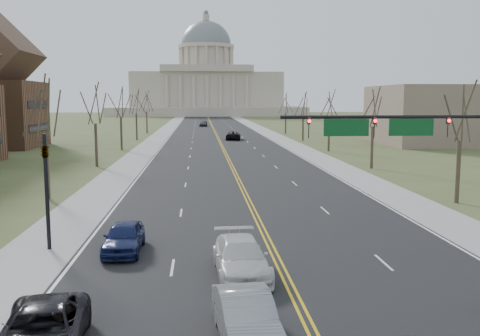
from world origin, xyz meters
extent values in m
cube|color=black|center=(0.00, 110.00, 0.01)|extent=(20.00, 380.00, 0.01)
cube|color=black|center=(0.00, 6.00, 0.01)|extent=(120.00, 14.00, 0.01)
cube|color=gray|center=(-12.00, 110.00, 0.01)|extent=(4.00, 380.00, 0.03)
cube|color=gray|center=(12.00, 110.00, 0.01)|extent=(4.00, 380.00, 0.03)
cube|color=gold|center=(0.00, 110.00, 0.01)|extent=(0.42, 380.00, 0.01)
cube|color=silver|center=(-9.80, 110.00, 0.01)|extent=(0.15, 380.00, 0.01)
cube|color=silver|center=(9.80, 110.00, 0.01)|extent=(0.15, 380.00, 0.01)
cube|color=#B9AA9A|center=(0.00, 250.00, 2.00)|extent=(90.00, 60.00, 4.00)
cube|color=#B9AA9A|center=(0.00, 250.00, 12.00)|extent=(70.00, 40.00, 16.00)
cube|color=#B9AA9A|center=(0.00, 229.50, 21.50)|extent=(42.00, 3.00, 3.00)
cylinder|color=#B9AA9A|center=(0.00, 250.00, 26.00)|extent=(24.00, 24.00, 12.00)
cylinder|color=#B9AA9A|center=(0.00, 250.00, 32.80)|extent=(27.00, 27.00, 1.60)
ellipsoid|color=slate|center=(0.00, 250.00, 33.60)|extent=(24.00, 24.00, 22.80)
cylinder|color=#B9AA9A|center=(0.00, 250.00, 46.50)|extent=(3.20, 3.20, 3.00)
sphere|color=slate|center=(0.00, 250.00, 48.80)|extent=(2.40, 2.40, 2.40)
cylinder|color=black|center=(6.50, 13.50, 6.80)|extent=(12.00, 0.18, 0.18)
imported|color=black|center=(9.50, 13.50, 6.25)|extent=(0.35, 0.40, 1.10)
sphere|color=#FF0C0C|center=(9.50, 13.35, 6.60)|extent=(0.18, 0.18, 0.18)
imported|color=black|center=(5.50, 13.50, 6.25)|extent=(0.35, 0.40, 1.10)
sphere|color=#FF0C0C|center=(5.50, 13.35, 6.60)|extent=(0.18, 0.18, 0.18)
imported|color=black|center=(2.00, 13.50, 6.25)|extent=(0.35, 0.40, 1.10)
sphere|color=#FF0C0C|center=(2.00, 13.35, 6.60)|extent=(0.18, 0.18, 0.18)
cube|color=#0C4C1E|center=(7.50, 13.50, 6.25)|extent=(2.40, 0.12, 0.90)
cube|color=#0C4C1E|center=(4.00, 13.50, 6.25)|extent=(2.40, 0.12, 0.90)
cylinder|color=black|center=(-11.50, 13.50, 3.00)|extent=(0.20, 0.20, 6.00)
imported|color=black|center=(-11.50, 13.50, 5.20)|extent=(0.32, 0.36, 0.99)
cylinder|color=#33281E|center=(15.50, 24.00, 2.34)|extent=(0.32, 0.32, 4.68)
cylinder|color=#33281E|center=(-15.50, 28.00, 2.48)|extent=(0.32, 0.32, 4.95)
cylinder|color=#33281E|center=(15.50, 44.00, 2.34)|extent=(0.32, 0.32, 4.68)
cylinder|color=#33281E|center=(-15.50, 48.00, 2.48)|extent=(0.32, 0.32, 4.95)
cylinder|color=#33281E|center=(15.50, 64.00, 2.34)|extent=(0.32, 0.32, 4.68)
cylinder|color=#33281E|center=(-15.50, 68.00, 2.48)|extent=(0.32, 0.32, 4.95)
cylinder|color=#33281E|center=(15.50, 84.00, 2.34)|extent=(0.32, 0.32, 4.68)
cylinder|color=#33281E|center=(-15.50, 88.00, 2.48)|extent=(0.32, 0.32, 4.95)
cylinder|color=#33281E|center=(15.50, 104.00, 2.34)|extent=(0.32, 0.32, 4.68)
cylinder|color=#33281E|center=(-15.50, 108.00, 2.48)|extent=(0.32, 0.32, 4.95)
cube|color=black|center=(-29.45, 74.00, 3.15)|extent=(0.10, 9.80, 1.20)
cube|color=black|center=(-29.45, 74.00, 6.83)|extent=(0.10, 9.80, 1.20)
cube|color=#7E6F59|center=(40.00, 76.00, 5.00)|extent=(25.00, 20.00, 10.00)
imported|color=gray|center=(-2.26, 2.14, 0.80)|extent=(2.14, 4.95, 1.58)
imported|color=black|center=(-8.50, 1.70, 0.76)|extent=(3.06, 5.65, 1.50)
imported|color=silver|center=(-1.93, 8.66, 0.82)|extent=(2.53, 5.66, 1.61)
imported|color=#151E4C|center=(-7.57, 12.71, 0.79)|extent=(1.87, 4.57, 1.55)
imported|color=black|center=(2.75, 87.49, 0.83)|extent=(3.20, 6.08, 1.63)
imported|color=#45494C|center=(-2.54, 137.24, 0.85)|extent=(2.55, 5.13, 1.68)
camera|label=1|loc=(-3.70, -14.05, 7.75)|focal=40.00mm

